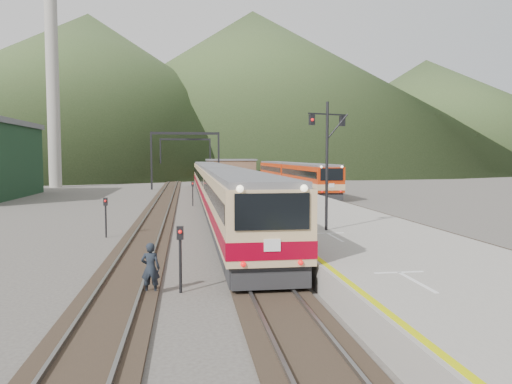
{
  "coord_description": "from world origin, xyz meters",
  "views": [
    {
      "loc": [
        -2.75,
        -15.36,
        4.62
      ],
      "look_at": [
        2.31,
        20.72,
        2.0
      ],
      "focal_mm": 35.0,
      "sensor_mm": 36.0,
      "label": 1
    }
  ],
  "objects": [
    {
      "name": "track_second",
      "position": [
        11.5,
        40.0,
        0.07
      ],
      "size": [
        2.6,
        200.0,
        0.23
      ],
      "color": "black",
      "rests_on": "ground"
    },
    {
      "name": "gantry_far",
      "position": [
        -2.85,
        80.0,
        5.59
      ],
      "size": [
        9.55,
        0.25,
        8.0
      ],
      "color": "black",
      "rests_on": "ground"
    },
    {
      "name": "short_signal_a",
      "position": [
        -2.97,
        1.42,
        1.46
      ],
      "size": [
        0.23,
        0.18,
        2.27
      ],
      "color": "black",
      "rests_on": "ground"
    },
    {
      "name": "hill_b",
      "position": [
        30.0,
        230.0,
        37.5
      ],
      "size": [
        220.0,
        220.0,
        75.0
      ],
      "primitive_type": "cone",
      "color": "#2C3F1D",
      "rests_on": "ground"
    },
    {
      "name": "main_train",
      "position": [
        0.0,
        31.35,
        2.07
      ],
      "size": [
        3.01,
        61.75,
        3.68
      ],
      "color": "tan",
      "rests_on": "track_main"
    },
    {
      "name": "hill_a",
      "position": [
        -40.0,
        190.0,
        30.0
      ],
      "size": [
        180.0,
        180.0,
        60.0
      ],
      "primitive_type": "cone",
      "color": "#2C3F1D",
      "rests_on": "ground"
    },
    {
      "name": "ground",
      "position": [
        0.0,
        0.0,
        0.0
      ],
      "size": [
        400.0,
        400.0,
        0.0
      ],
      "primitive_type": "plane",
      "color": "#47423D",
      "rests_on": "ground"
    },
    {
      "name": "station_shed",
      "position": [
        5.6,
        78.0,
        2.57
      ],
      "size": [
        9.4,
        4.4,
        3.1
      ],
      "color": "brown",
      "rests_on": "platform"
    },
    {
      "name": "gantry_near",
      "position": [
        -2.85,
        55.0,
        5.59
      ],
      "size": [
        9.55,
        0.25,
        8.0
      ],
      "color": "black",
      "rests_on": "ground"
    },
    {
      "name": "track_main",
      "position": [
        0.0,
        40.0,
        0.07
      ],
      "size": [
        2.6,
        200.0,
        0.23
      ],
      "color": "black",
      "rests_on": "ground"
    },
    {
      "name": "platform",
      "position": [
        5.6,
        38.0,
        0.5
      ],
      "size": [
        8.0,
        100.0,
        1.0
      ],
      "primitive_type": "cube",
      "color": "gray",
      "rests_on": "ground"
    },
    {
      "name": "track_far",
      "position": [
        -5.0,
        40.0,
        0.07
      ],
      "size": [
        2.6,
        200.0,
        0.23
      ],
      "color": "black",
      "rests_on": "ground"
    },
    {
      "name": "short_signal_b",
      "position": [
        -2.17,
        31.11,
        1.46
      ],
      "size": [
        0.25,
        0.2,
        2.27
      ],
      "color": "black",
      "rests_on": "ground"
    },
    {
      "name": "short_signal_c",
      "position": [
        -7.3,
        13.67,
        1.46
      ],
      "size": [
        0.23,
        0.17,
        2.27
      ],
      "color": "black",
      "rests_on": "ground"
    },
    {
      "name": "second_train",
      "position": [
        11.5,
        51.44,
        1.94
      ],
      "size": [
        2.8,
        38.16,
        3.42
      ],
      "color": "#A92808",
      "rests_on": "track_second"
    },
    {
      "name": "worker",
      "position": [
        -3.97,
        1.41,
        0.87
      ],
      "size": [
        0.68,
        0.49,
        1.75
      ],
      "primitive_type": "imported",
      "rotation": [
        0.0,
        0.0,
        3.02
      ],
      "color": "black",
      "rests_on": "ground"
    },
    {
      "name": "signal_mast",
      "position": [
        4.03,
        8.15,
        4.83
      ],
      "size": [
        2.09,
        0.87,
        6.24
      ],
      "color": "black",
      "rests_on": "platform"
    },
    {
      "name": "smokestack",
      "position": [
        -22.0,
        62.0,
        15.0
      ],
      "size": [
        1.8,
        1.8,
        30.0
      ],
      "primitive_type": "cylinder",
      "color": "#9E998E",
      "rests_on": "ground"
    },
    {
      "name": "hill_c",
      "position": [
        110.0,
        210.0,
        25.0
      ],
      "size": [
        160.0,
        160.0,
        50.0
      ],
      "primitive_type": "cone",
      "color": "#2C3F1D",
      "rests_on": "ground"
    }
  ]
}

